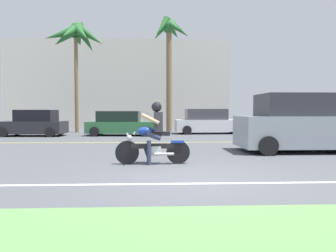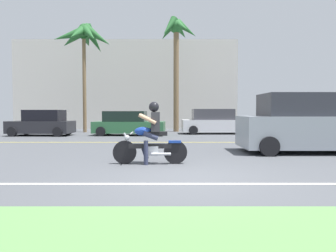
% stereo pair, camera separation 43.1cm
% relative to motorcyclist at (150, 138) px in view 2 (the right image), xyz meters
% --- Properties ---
extents(ground, '(56.00, 30.00, 0.04)m').
position_rel_motorcyclist_xyz_m(ground, '(0.83, 1.19, -0.74)').
color(ground, '#4C4F54').
extents(lane_line_near, '(50.40, 0.12, 0.01)m').
position_rel_motorcyclist_xyz_m(lane_line_near, '(0.83, -2.36, -0.71)').
color(lane_line_near, silver).
rests_on(lane_line_near, ground).
extents(lane_line_far, '(50.40, 0.12, 0.01)m').
position_rel_motorcyclist_xyz_m(lane_line_far, '(0.83, 5.98, -0.71)').
color(lane_line_far, yellow).
rests_on(lane_line_far, ground).
extents(motorcyclist, '(2.02, 0.66, 1.69)m').
position_rel_motorcyclist_xyz_m(motorcyclist, '(0.00, 0.00, 0.00)').
color(motorcyclist, black).
rests_on(motorcyclist, ground).
extents(suv_nearby, '(4.84, 2.23, 2.06)m').
position_rel_motorcyclist_xyz_m(suv_nearby, '(5.41, 2.45, 0.28)').
color(suv_nearby, '#8C939E').
rests_on(suv_nearby, ground).
extents(parked_car_0, '(3.75, 1.97, 1.54)m').
position_rel_motorcyclist_xyz_m(parked_car_0, '(-7.05, 10.11, 0.00)').
color(parked_car_0, '#232328').
rests_on(parked_car_0, ground).
extents(parked_car_1, '(4.34, 2.12, 1.46)m').
position_rel_motorcyclist_xyz_m(parked_car_1, '(-1.94, 10.36, -0.03)').
color(parked_car_1, '#2D663D').
rests_on(parked_car_1, ground).
extents(parked_car_2, '(4.52, 1.97, 1.60)m').
position_rel_motorcyclist_xyz_m(parked_car_2, '(3.56, 11.70, 0.03)').
color(parked_car_2, silver).
rests_on(parked_car_2, ground).
extents(parked_car_3, '(3.98, 1.95, 1.58)m').
position_rel_motorcyclist_xyz_m(parked_car_3, '(8.77, 11.94, 0.02)').
color(parked_car_3, navy).
rests_on(parked_car_3, ground).
extents(palm_tree_0, '(4.15, 4.21, 7.60)m').
position_rel_motorcyclist_xyz_m(palm_tree_0, '(-5.32, 13.17, 5.73)').
color(palm_tree_0, brown).
rests_on(palm_tree_0, ground).
extents(palm_tree_1, '(2.99, 3.12, 8.13)m').
position_rel_motorcyclist_xyz_m(palm_tree_1, '(1.10, 13.93, 5.85)').
color(palm_tree_1, brown).
rests_on(palm_tree_1, ground).
extents(building_far, '(18.50, 4.00, 7.35)m').
position_rel_motorcyclist_xyz_m(building_far, '(-3.06, 19.19, 2.96)').
color(building_far, beige).
rests_on(building_far, ground).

